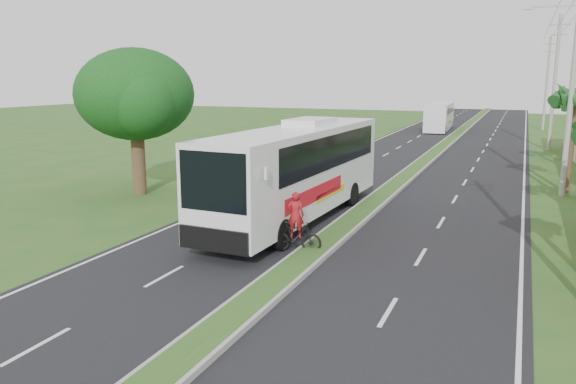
% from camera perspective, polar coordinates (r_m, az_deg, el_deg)
% --- Properties ---
extents(ground, '(180.00, 180.00, 0.00)m').
position_cam_1_polar(ground, '(16.32, -2.13, -10.24)').
color(ground, '#23541E').
rests_on(ground, ground).
extents(road_asphalt, '(14.00, 160.00, 0.02)m').
position_cam_1_polar(road_asphalt, '(34.86, 11.80, 1.36)').
color(road_asphalt, black).
rests_on(road_asphalt, ground).
extents(median_strip, '(1.20, 160.00, 0.18)m').
position_cam_1_polar(median_strip, '(34.84, 11.80, 1.51)').
color(median_strip, gray).
rests_on(median_strip, ground).
extents(lane_edge_left, '(0.12, 160.00, 0.01)m').
position_cam_1_polar(lane_edge_left, '(36.69, 1.48, 2.10)').
color(lane_edge_left, silver).
rests_on(lane_edge_left, ground).
extents(lane_edge_right, '(0.12, 160.00, 0.01)m').
position_cam_1_polar(lane_edge_right, '(34.27, 22.85, 0.50)').
color(lane_edge_right, silver).
rests_on(lane_edge_right, ground).
extents(palm_verge_c, '(2.40, 2.40, 5.85)m').
position_cam_1_polar(palm_verge_c, '(32.83, 27.24, 8.70)').
color(palm_verge_c, '#473321').
rests_on(palm_verge_c, ground).
extents(palm_verge_d, '(2.40, 2.40, 5.25)m').
position_cam_1_polar(palm_verge_d, '(41.86, 26.98, 8.30)').
color(palm_verge_d, '#473321').
rests_on(palm_verge_d, ground).
extents(shade_tree, '(6.30, 6.00, 7.54)m').
position_cam_1_polar(shade_tree, '(30.12, -15.41, 9.23)').
color(shade_tree, '#473321').
rests_on(shade_tree, ground).
extents(utility_pole_b, '(3.20, 0.28, 12.00)m').
position_cam_1_polar(utility_pole_b, '(31.80, 26.97, 10.72)').
color(utility_pole_b, gray).
rests_on(utility_pole_b, ground).
extents(utility_pole_c, '(1.60, 0.28, 11.00)m').
position_cam_1_polar(utility_pole_c, '(51.77, 25.47, 10.08)').
color(utility_pole_c, gray).
rests_on(utility_pole_c, ground).
extents(utility_pole_d, '(1.60, 0.28, 10.50)m').
position_cam_1_polar(utility_pole_d, '(71.76, 24.80, 10.06)').
color(utility_pole_d, gray).
rests_on(utility_pole_d, ground).
extents(coach_bus_main, '(3.32, 13.35, 4.28)m').
position_cam_1_polar(coach_bus_main, '(23.88, 1.05, 2.66)').
color(coach_bus_main, silver).
rests_on(coach_bus_main, ground).
extents(coach_bus_far, '(2.75, 10.80, 3.12)m').
position_cam_1_polar(coach_bus_far, '(67.36, 15.15, 7.57)').
color(coach_bus_far, silver).
rests_on(coach_bus_far, ground).
extents(motorcyclist, '(1.90, 0.93, 2.19)m').
position_cam_1_polar(motorcyclist, '(19.66, 0.77, -4.02)').
color(motorcyclist, black).
rests_on(motorcyclist, ground).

